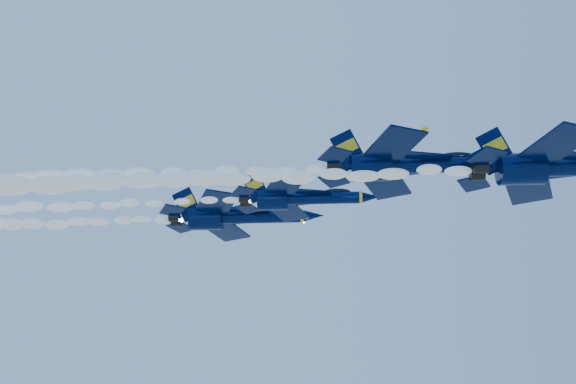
{
  "coord_description": "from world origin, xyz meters",
  "views": [
    {
      "loc": [
        -5.19,
        -62.11,
        121.44
      ],
      "look_at": [
        -8.21,
        -0.43,
        151.9
      ],
      "focal_mm": 40.0,
      "sensor_mm": 36.0,
      "label": 1
    }
  ],
  "objects_px": {
    "jet_third": "(301,198)",
    "jet_fourth": "(237,217)",
    "jet_second": "(409,165)",
    "jet_lead": "(563,167)"
  },
  "relations": [
    {
      "from": "jet_third",
      "to": "jet_fourth",
      "type": "height_order",
      "value": "jet_fourth"
    },
    {
      "from": "jet_second",
      "to": "jet_fourth",
      "type": "bearing_deg",
      "value": 132.23
    },
    {
      "from": "jet_third",
      "to": "jet_fourth",
      "type": "distance_m",
      "value": 13.8
    },
    {
      "from": "jet_lead",
      "to": "jet_second",
      "type": "xyz_separation_m",
      "value": [
        -12.91,
        3.69,
        2.55
      ]
    },
    {
      "from": "jet_third",
      "to": "jet_second",
      "type": "bearing_deg",
      "value": -45.4
    },
    {
      "from": "jet_fourth",
      "to": "jet_second",
      "type": "bearing_deg",
      "value": -47.77
    },
    {
      "from": "jet_fourth",
      "to": "jet_lead",
      "type": "bearing_deg",
      "value": -37.78
    },
    {
      "from": "jet_lead",
      "to": "jet_fourth",
      "type": "height_order",
      "value": "jet_fourth"
    },
    {
      "from": "jet_lead",
      "to": "jet_second",
      "type": "bearing_deg",
      "value": 164.06
    },
    {
      "from": "jet_second",
      "to": "jet_third",
      "type": "bearing_deg",
      "value": 134.6
    }
  ]
}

